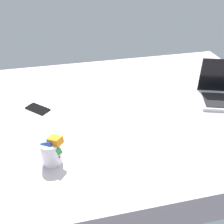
% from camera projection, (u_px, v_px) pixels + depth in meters
% --- Properties ---
extents(bed_mattress, '(1.80, 1.40, 0.18)m').
position_uv_depth(bed_mattress, '(133.00, 118.00, 1.65)').
color(bed_mattress, silver).
rests_on(bed_mattress, ground).
extents(snack_cup, '(0.11, 0.09, 0.14)m').
position_uv_depth(snack_cup, '(52.00, 151.00, 1.17)').
color(snack_cup, silver).
rests_on(snack_cup, bed_mattress).
extents(cell_phone, '(0.15, 0.15, 0.01)m').
position_uv_depth(cell_phone, '(38.00, 109.00, 1.56)').
color(cell_phone, black).
rests_on(cell_phone, bed_mattress).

